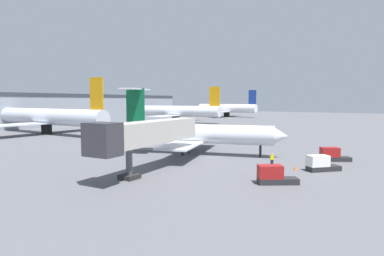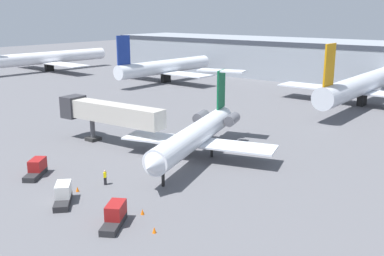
% 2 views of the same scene
% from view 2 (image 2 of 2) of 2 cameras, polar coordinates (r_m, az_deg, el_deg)
% --- Properties ---
extents(ground_plane, '(400.00, 400.00, 0.10)m').
position_cam_2_polar(ground_plane, '(55.48, -1.75, -4.78)').
color(ground_plane, '#5B5B60').
extents(regional_jet, '(20.58, 26.85, 10.32)m').
position_cam_2_polar(regional_jet, '(56.95, 0.66, -0.70)').
color(regional_jet, silver).
rests_on(regional_jet, ground_plane).
extents(jet_bridge, '(17.83, 4.26, 6.27)m').
position_cam_2_polar(jet_bridge, '(64.41, -11.07, 1.98)').
color(jet_bridge, '#B7B2A8').
rests_on(jet_bridge, ground_plane).
extents(ground_crew_marshaller, '(0.44, 0.48, 1.69)m').
position_cam_2_polar(ground_crew_marshaller, '(49.90, -11.08, -6.21)').
color(ground_crew_marshaller, black).
rests_on(ground_crew_marshaller, ground_plane).
extents(baggage_tug_lead, '(3.87, 3.76, 1.90)m').
position_cam_2_polar(baggage_tug_lead, '(46.36, -16.19, -8.21)').
color(baggage_tug_lead, '#262628').
rests_on(baggage_tug_lead, ground_plane).
extents(baggage_tug_trailing, '(3.43, 4.09, 1.90)m').
position_cam_2_polar(baggage_tug_trailing, '(54.67, -19.30, -4.94)').
color(baggage_tug_trailing, '#262628').
rests_on(baggage_tug_trailing, ground_plane).
extents(baggage_tug_spare, '(3.25, 4.15, 1.90)m').
position_cam_2_polar(baggage_tug_spare, '(40.83, -9.86, -11.03)').
color(baggage_tug_spare, '#262628').
rests_on(baggage_tug_spare, ground_plane).
extents(traffic_cone_near, '(0.36, 0.36, 0.55)m').
position_cam_2_polar(traffic_cone_near, '(42.58, -6.37, -10.62)').
color(traffic_cone_near, orange).
rests_on(traffic_cone_near, ground_plane).
extents(traffic_cone_mid, '(0.36, 0.36, 0.55)m').
position_cam_2_polar(traffic_cone_mid, '(48.90, -14.47, -7.58)').
color(traffic_cone_mid, orange).
rests_on(traffic_cone_mid, ground_plane).
extents(traffic_cone_far, '(0.36, 0.36, 0.55)m').
position_cam_2_polar(traffic_cone_far, '(39.24, -4.86, -12.89)').
color(traffic_cone_far, orange).
rests_on(traffic_cone_far, ground_plane).
extents(terminal_building, '(167.82, 24.05, 10.73)m').
position_cam_2_polar(terminal_building, '(126.43, 22.69, 7.59)').
color(terminal_building, '#8C939E').
rests_on(terminal_building, ground_plane).
extents(parked_airliner_west_end, '(35.84, 42.51, 13.19)m').
position_cam_2_polar(parked_airliner_west_end, '(151.22, -17.99, 8.52)').
color(parked_airliner_west_end, white).
rests_on(parked_airliner_west_end, ground_plane).
extents(parked_airliner_west_mid, '(28.25, 33.52, 13.03)m').
position_cam_2_polar(parked_airliner_west_mid, '(120.53, -3.48, 7.79)').
color(parked_airliner_west_mid, silver).
rests_on(parked_airliner_west_mid, ground_plane).
extents(parked_airliner_centre, '(35.20, 41.90, 13.41)m').
position_cam_2_polar(parked_airliner_centre, '(96.11, 21.07, 5.22)').
color(parked_airliner_centre, silver).
rests_on(parked_airliner_centre, ground_plane).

